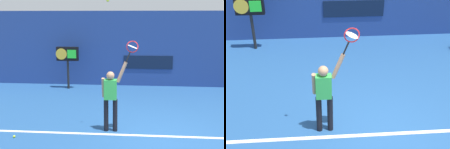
{
  "view_description": "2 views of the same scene",
  "coord_description": "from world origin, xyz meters",
  "views": [
    {
      "loc": [
        -0.64,
        -6.84,
        3.14
      ],
      "look_at": [
        -1.27,
        0.91,
        1.49
      ],
      "focal_mm": 44.09,
      "sensor_mm": 36.0,
      "label": 1
    },
    {
      "loc": [
        -1.37,
        -5.15,
        4.8
      ],
      "look_at": [
        -0.92,
        0.77,
        1.22
      ],
      "focal_mm": 49.46,
      "sensor_mm": 36.0,
      "label": 2
    }
  ],
  "objects": [
    {
      "name": "tennis_player",
      "position": [
        -1.26,
        0.34,
        1.01
      ],
      "size": [
        0.7,
        0.31,
        1.97
      ],
      "color": "black",
      "rests_on": "ground_plane"
    },
    {
      "name": "sponsor_banner_center",
      "position": [
        0.0,
        5.5,
        1.1
      ],
      "size": [
        2.2,
        0.03,
        0.6
      ],
      "primitive_type": "cube",
      "color": "#0C1933"
    },
    {
      "name": "ground_plane",
      "position": [
        0.0,
        0.0,
        0.0
      ],
      "size": [
        18.0,
        18.0,
        0.0
      ],
      "primitive_type": "plane",
      "color": "#23518C"
    },
    {
      "name": "scoreboard_clock",
      "position": [
        -3.52,
        4.77,
        1.46
      ],
      "size": [
        0.96,
        0.2,
        1.85
      ],
      "color": "black",
      "rests_on": "ground_plane"
    },
    {
      "name": "tennis_racket",
      "position": [
        -0.7,
        0.33,
        2.33
      ],
      "size": [
        0.41,
        0.27,
        0.62
      ],
      "color": "black"
    },
    {
      "name": "court_baseline",
      "position": [
        0.0,
        0.06,
        0.01
      ],
      "size": [
        10.0,
        0.1,
        0.01
      ],
      "primitive_type": "cube",
      "color": "white",
      "rests_on": "ground_plane"
    }
  ]
}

